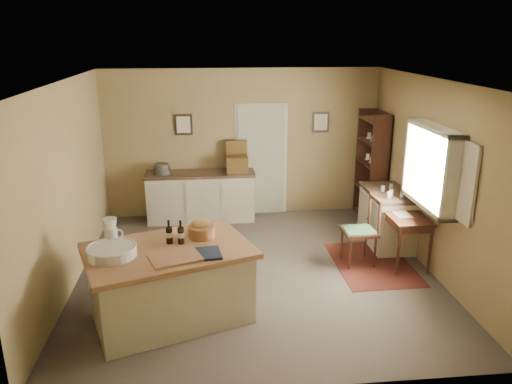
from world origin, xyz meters
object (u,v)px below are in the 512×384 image
Objects in this scene: right_cabinet at (387,217)px; writing_desk at (405,221)px; desk_chair at (359,232)px; work_island at (169,281)px; shelving_unit at (374,166)px; sideboard at (201,195)px.

writing_desk is at bearing -89.99° from right_cabinet.
desk_chair is 0.93m from right_cabinet.
shelving_unit is (3.50, 3.09, 0.50)m from work_island.
shelving_unit is at bearing 63.93° from desk_chair.
desk_chair reaches higher than right_cabinet.
shelving_unit is (3.13, -0.20, 0.50)m from sideboard.
sideboard is at bearing 154.62° from right_cabinet.
sideboard is at bearing 176.34° from shelving_unit.
shelving_unit is at bearing 85.48° from writing_desk.
work_island reaches higher than writing_desk.
desk_chair is (-0.66, 0.06, -0.17)m from writing_desk.
writing_desk is 0.69m from desk_chair.
right_cabinet is (0.66, 0.66, -0.04)m from desk_chair.
desk_chair is 0.51× the size of shelving_unit.
sideboard is at bearing 135.70° from desk_chair.
shelving_unit is at bearing -3.66° from sideboard.
right_cabinet is at bearing -25.38° from sideboard.
writing_desk is 0.74m from right_cabinet.
shelving_unit reaches higher than work_island.
shelving_unit reaches higher than desk_chair.
work_island is at bearing -157.92° from desk_chair.
writing_desk is at bearing -35.52° from sideboard.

